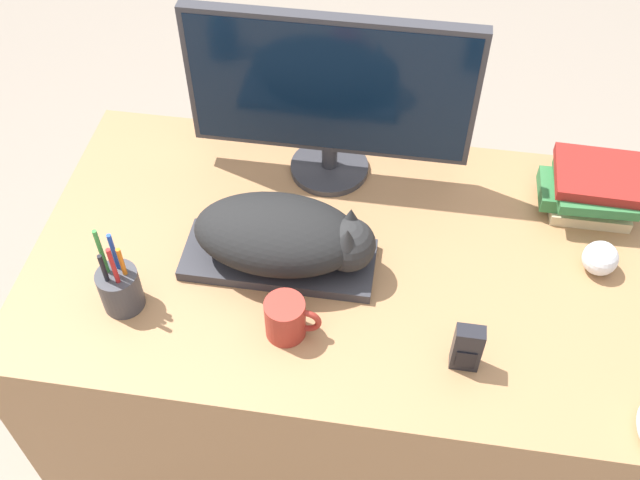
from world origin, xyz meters
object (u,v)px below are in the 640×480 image
Objects in this scene: cat at (287,235)px; phone at (467,348)px; pen_cup at (120,288)px; book_stack at (593,190)px; keyboard at (279,260)px; monitor at (330,93)px; coffee_mug at (287,318)px; baseball at (600,258)px.

cat reaches higher than phone.
book_stack is (0.94, 0.41, 0.01)m from pen_cup.
pen_cup is (-0.29, -0.15, 0.04)m from keyboard.
coffee_mug is at bearing -91.97° from monitor.
phone is (0.68, -0.04, 0.00)m from pen_cup.
monitor is at bearing 123.99° from phone.
keyboard is 1.91× the size of pen_cup.
book_stack is (0.65, 0.26, 0.05)m from keyboard.
phone is (0.37, -0.19, -0.04)m from cat.
phone reaches higher than keyboard.
baseball is (0.61, 0.25, -0.01)m from coffee_mug.
cat is at bearing -172.47° from baseball.
phone is 0.52m from book_stack.
phone is at bearing -134.50° from baseball.
pen_cup is at bearing -128.41° from monitor.
baseball is 0.66× the size of phone.
baseball is at bearing 45.50° from phone.
pen_cup reaches higher than baseball.
book_stack is (0.63, 0.26, -0.03)m from cat.
phone is at bearing -120.27° from book_stack.
phone and book_stack have the same top height.
coffee_mug is at bearing 176.36° from phone.
keyboard is at bearing -102.32° from monitor.
monitor is at bearing 160.51° from baseball.
keyboard is 0.08m from cat.
pen_cup is at bearing -152.54° from keyboard.
keyboard is 0.43m from phone.
book_stack is (0.59, -0.03, -0.17)m from monitor.
baseball is (0.94, 0.23, -0.02)m from pen_cup.
pen_cup is at bearing -154.12° from cat.
monitor reaches higher than pen_cup.
pen_cup is 1.90× the size of phone.
baseball is at bearing -87.99° from book_stack.
monitor is 0.66m from baseball.
keyboard is 0.66m from baseball.
keyboard is 3.63× the size of coffee_mug.
pen_cup is at bearing -166.12° from baseball.
keyboard is 0.33m from pen_cup.
coffee_mug reaches higher than keyboard.
book_stack is (0.60, 0.43, 0.01)m from coffee_mug.
monitor is 5.62× the size of coffee_mug.
coffee_mug is 1.52× the size of baseball.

